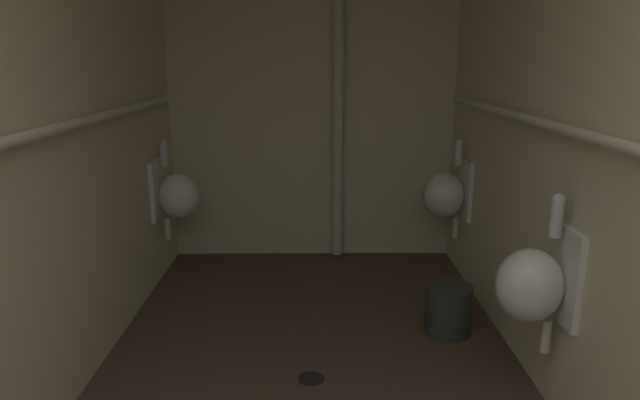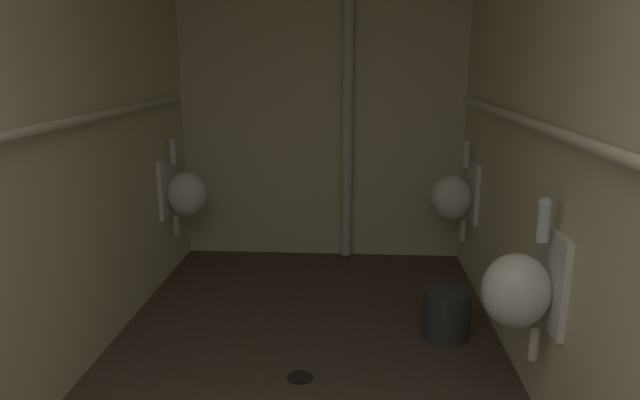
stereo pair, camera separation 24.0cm
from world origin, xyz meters
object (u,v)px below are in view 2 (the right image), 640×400
(floor_drain, at_px, (300,377))
(standpipe_back_wall, at_px, (347,106))
(urinal_right_far, at_px, (455,196))
(urinal_left_mid, at_px, (184,192))
(waste_bin, at_px, (446,313))
(urinal_right_mid, at_px, (521,288))

(floor_drain, bearing_deg, standpipe_back_wall, 83.70)
(standpipe_back_wall, xyz_separation_m, floor_drain, (-0.21, -1.87, -1.26))
(urinal_right_far, distance_m, floor_drain, 1.86)
(urinal_left_mid, height_order, waste_bin, urinal_left_mid)
(urinal_right_mid, xyz_separation_m, floor_drain, (-1.00, 0.28, -0.65))
(urinal_right_far, height_order, floor_drain, urinal_right_far)
(waste_bin, bearing_deg, urinal_right_mid, -77.68)
(urinal_left_mid, xyz_separation_m, waste_bin, (1.84, -0.90, -0.50))
(urinal_left_mid, height_order, urinal_right_far, same)
(urinal_left_mid, bearing_deg, urinal_right_far, 0.27)
(urinal_left_mid, distance_m, urinal_right_far, 2.01)
(floor_drain, bearing_deg, urinal_right_mid, -15.79)
(urinal_left_mid, relative_size, floor_drain, 5.39)
(floor_drain, relative_size, waste_bin, 0.47)
(urinal_left_mid, height_order, urinal_right_mid, same)
(urinal_left_mid, xyz_separation_m, urinal_right_far, (2.01, 0.01, 0.00))
(urinal_left_mid, relative_size, urinal_right_far, 1.00)
(urinal_left_mid, distance_m, floor_drain, 1.85)
(urinal_right_far, relative_size, standpipe_back_wall, 0.30)
(urinal_left_mid, height_order, floor_drain, urinal_left_mid)
(urinal_right_far, xyz_separation_m, floor_drain, (-1.00, -1.42, -0.65))
(floor_drain, distance_m, waste_bin, 0.99)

